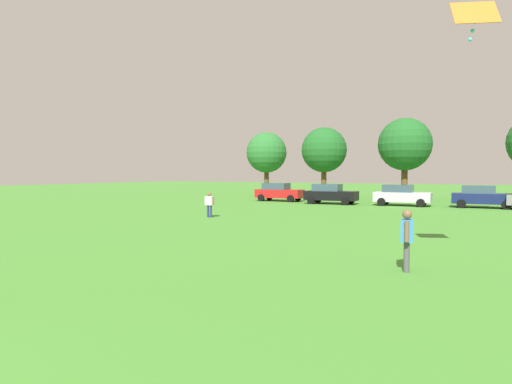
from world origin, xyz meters
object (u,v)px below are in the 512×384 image
Objects in this scene: bystander_near_trees at (209,202)px; tree_far_left at (267,153)px; parked_car_red_0 at (279,192)px; tree_center at (405,145)px; parked_car_navy_3 at (482,196)px; parked_car_black_1 at (330,194)px; tree_left at (324,150)px; adult_bystander at (407,235)px; kite at (475,15)px; parked_car_silver_2 at (401,195)px.

bystander_near_trees is 26.46m from tree_far_left.
tree_far_left is at bearing 121.37° from parked_car_red_0.
tree_far_left is 0.93× the size of tree_center.
parked_car_black_1 is at bearing -174.92° from parked_car_navy_3.
tree_left is at bearing 177.24° from tree_center.
tree_center is at bearing 78.40° from bystander_near_trees.
parked_car_black_1 is 0.54× the size of tree_center.
parked_car_red_0 is at bearing 23.58° from adult_bystander.
tree_left is at bearing 151.57° from parked_car_navy_3.
bystander_near_trees is (-12.40, 9.64, -0.10)m from adult_bystander.
parked_car_black_1 is (-10.94, 22.68, -5.93)m from kite.
kite is at bearing -64.26° from parked_car_black_1.
bystander_near_trees is at bearing -101.84° from parked_car_black_1.
tree_left is (-14.46, 31.77, -1.77)m from kite.
parked_car_black_1 is at bearing -68.84° from tree_left.
bystander_near_trees is 0.34× the size of parked_car_red_0.
parked_car_silver_2 and parked_car_navy_3 have the same top height.
parked_car_navy_3 is 0.58× the size of tree_left.
tree_far_left is 15.93m from tree_center.
tree_left is (1.84, 7.66, 4.16)m from parked_car_red_0.
parked_car_navy_3 is at bearing -23.51° from tree_far_left.
parked_car_black_1 and parked_car_silver_2 have the same top height.
adult_bystander is at bearing -145.35° from kite.
kite is at bearing -56.69° from tree_far_left.
parked_car_silver_2 is at bearing -83.32° from tree_center.
tree_far_left is (-22.46, 9.77, 4.11)m from parked_car_navy_3.
tree_center is (-4.73, 32.40, 4.37)m from adult_bystander.
adult_bystander is 0.38× the size of parked_car_red_0.
kite is 0.16× the size of tree_center.
kite is at bearing -62.27° from adult_bystander.
tree_left reaches higher than kite.
parked_car_red_0 is 0.54× the size of tree_center.
tree_left is (-12.97, 32.80, 4.04)m from adult_bystander.
tree_left reaches higher than bystander_near_trees.
adult_bystander is at bearing -68.27° from parked_car_black_1.
bystander_near_trees is at bearing -108.63° from tree_center.
parked_car_red_0 and parked_car_navy_3 have the same top height.
parked_car_silver_2 is 0.58× the size of tree_left.
tree_center reaches higher than parked_car_silver_2.
kite is at bearing -78.80° from tree_center.
tree_center is at bearing 61.46° from parked_car_black_1.
parked_car_silver_2 is (-5.25, 23.20, -5.93)m from kite.
adult_bystander is 0.22× the size of tree_left.
adult_bystander is 15.71m from bystander_near_trees.
tree_left is at bearing 111.16° from parked_car_black_1.
tree_far_left is (-20.51, 34.50, 3.99)m from adult_bystander.
parked_car_silver_2 is 13.25m from tree_left.
tree_left reaches higher than parked_car_red_0.
tree_center is at bearing 35.76° from parked_car_red_0.
parked_car_black_1 is 11.44m from parked_car_navy_3.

